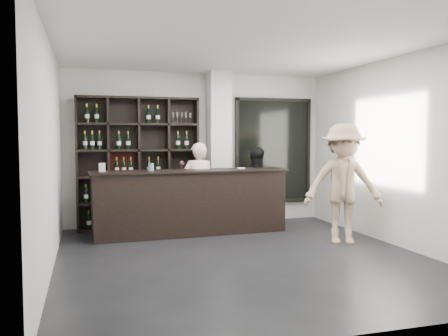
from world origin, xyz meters
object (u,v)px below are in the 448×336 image
object	(u,v)px
taster_pink	(198,187)
customer	(343,184)
tasting_counter	(191,202)
wine_shelf	(139,163)
taster_black	(255,187)

from	to	relation	value
taster_pink	customer	xyz separation A→B (m)	(1.95, -1.65, 0.15)
tasting_counter	customer	world-z (taller)	customer
wine_shelf	customer	size ratio (longest dim) A/B	1.27
tasting_counter	taster_pink	bearing A→B (deg)	53.47
tasting_counter	taster_pink	distance (m)	0.43
tasting_counter	taster_pink	xyz separation A→B (m)	(0.20, 0.30, 0.23)
wine_shelf	taster_pink	distance (m)	1.20
wine_shelf	taster_black	bearing A→B (deg)	-12.03
customer	wine_shelf	bearing A→B (deg)	163.56
wine_shelf	taster_pink	size ratio (longest dim) A/B	1.52
taster_pink	taster_black	size ratio (longest dim) A/B	1.06
wine_shelf	customer	xyz separation A→B (m)	(2.95, -2.17, -0.26)
wine_shelf	taster_black	world-z (taller)	wine_shelf
taster_black	wine_shelf	bearing A→B (deg)	-0.87
wine_shelf	tasting_counter	size ratio (longest dim) A/B	0.71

